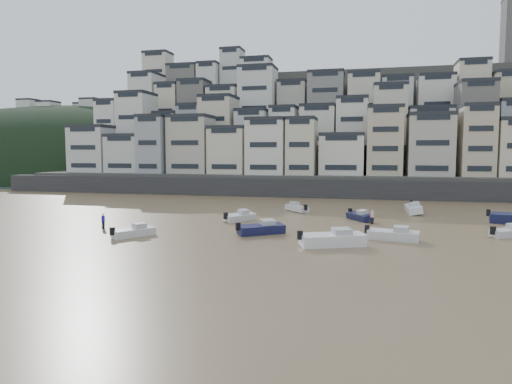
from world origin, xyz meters
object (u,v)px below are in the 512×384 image
(boat_c, at_px, (261,227))
(person_blue, at_px, (103,221))
(boat_b, at_px, (393,233))
(boat_i, at_px, (413,207))
(boat_h, at_px, (297,207))
(boat_d, at_px, (509,231))
(boat_j, at_px, (134,230))
(boat_f, at_px, (240,216))
(boat_a, at_px, (332,237))
(person_pink, at_px, (372,217))
(boat_e, at_px, (359,215))

(boat_c, height_order, person_blue, person_blue)
(boat_b, relative_size, boat_i, 0.87)
(boat_h, bearing_deg, boat_d, -161.09)
(boat_b, distance_m, boat_i, 21.39)
(boat_j, bearing_deg, person_blue, 92.21)
(boat_b, distance_m, person_blue, 31.44)
(boat_f, height_order, person_blue, person_blue)
(boat_a, relative_size, person_pink, 3.75)
(person_blue, bearing_deg, boat_c, 2.92)
(boat_b, xyz_separation_m, boat_c, (-13.35, 0.20, 0.02))
(boat_b, bearing_deg, boat_i, 90.04)
(boat_d, relative_size, person_pink, 2.64)
(boat_b, distance_m, boat_e, 13.13)
(boat_b, height_order, boat_j, boat_b)
(boat_d, distance_m, person_pink, 14.48)
(boat_b, distance_m, boat_j, 26.06)
(boat_c, xyz_separation_m, boat_d, (24.93, 4.44, -0.13))
(boat_d, bearing_deg, boat_b, 167.25)
(boat_a, relative_size, boat_h, 1.31)
(boat_a, distance_m, boat_d, 19.34)
(boat_c, height_order, boat_f, boat_c)
(person_blue, distance_m, person_pink, 31.41)
(boat_h, bearing_deg, person_blue, 96.99)
(boat_f, height_order, boat_i, boat_i)
(boat_h, bearing_deg, boat_c, 137.69)
(boat_b, distance_m, boat_f, 19.97)
(boat_a, xyz_separation_m, person_pink, (3.69, 14.23, -0.02))
(boat_j, bearing_deg, boat_i, -15.42)
(boat_d, height_order, boat_j, boat_j)
(boat_d, height_order, person_blue, person_blue)
(boat_a, relative_size, boat_b, 1.22)
(boat_c, xyz_separation_m, boat_e, (9.92, 12.47, -0.11))
(boat_c, bearing_deg, person_pink, 3.85)
(boat_a, bearing_deg, person_blue, 148.47)
(boat_a, height_order, boat_j, boat_a)
(boat_j, relative_size, person_blue, 2.78)
(boat_e, relative_size, boat_f, 0.98)
(boat_b, xyz_separation_m, boat_i, (3.85, 21.04, 0.11))
(boat_j, height_order, person_blue, person_blue)
(boat_b, height_order, boat_f, boat_b)
(boat_f, height_order, boat_j, boat_j)
(boat_a, relative_size, boat_c, 1.18)
(boat_b, height_order, person_blue, person_blue)
(boat_h, height_order, person_blue, person_blue)
(boat_b, distance_m, boat_h, 23.01)
(boat_a, distance_m, boat_c, 8.97)
(boat_c, bearing_deg, boat_j, 163.32)
(boat_b, relative_size, boat_e, 1.14)
(boat_h, xyz_separation_m, person_blue, (-18.99, -20.07, 0.19))
(boat_d, xyz_separation_m, boat_h, (-24.02, 14.72, 0.05))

